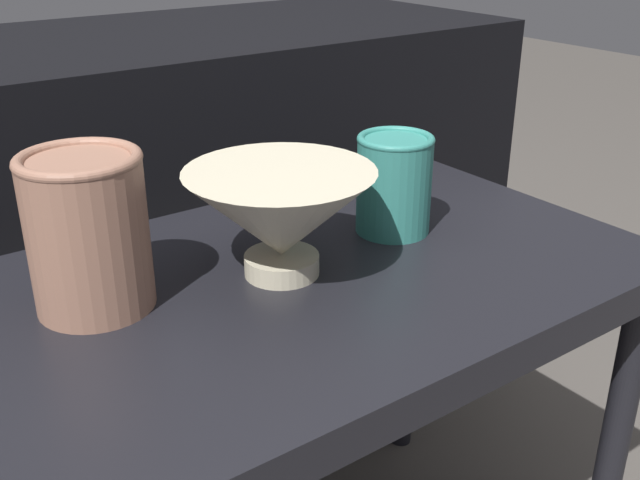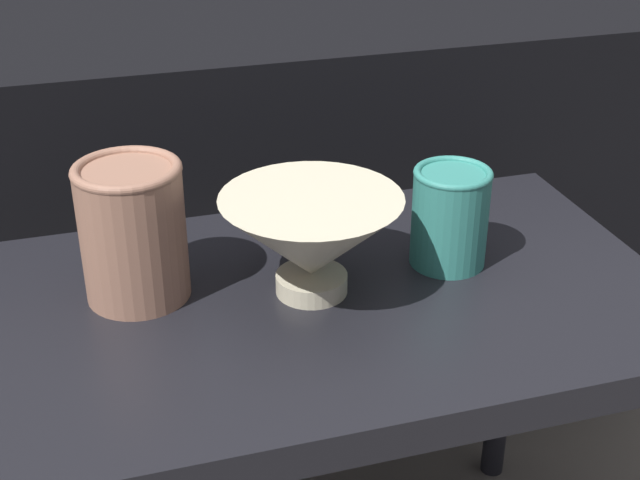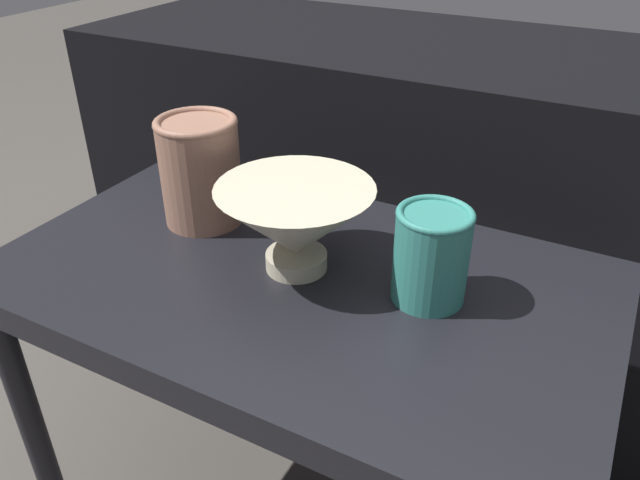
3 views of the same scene
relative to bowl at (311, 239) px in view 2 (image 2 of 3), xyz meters
The scene contains 5 objects.
table 0.12m from the bowl, 50.45° to the right, with size 0.78×0.46×0.51m.
couch_backdrop 0.60m from the bowl, 89.20° to the left, with size 1.41×0.50×0.68m.
bowl is the anchor object (origin of this frame).
vase_textured_left 0.19m from the bowl, 165.04° to the left, with size 0.11×0.11×0.15m.
vase_colorful_right 0.17m from the bowl, ahead, with size 0.09×0.09×0.12m.
Camera 2 is at (-0.24, -0.80, 1.03)m, focal length 50.00 mm.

